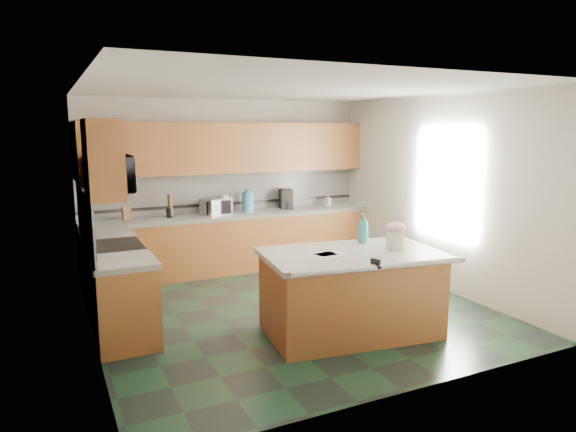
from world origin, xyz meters
TOP-DOWN VIEW (x-y plane):
  - floor at (0.00, 0.00)m, footprint 4.60×4.60m
  - ceiling at (0.00, 0.00)m, footprint 4.60×4.60m
  - wall_back at (0.00, 2.32)m, footprint 4.60×0.04m
  - wall_front at (0.00, -2.32)m, footprint 4.60×0.04m
  - wall_left at (-2.32, 0.00)m, footprint 0.04×4.60m
  - wall_right at (2.32, 0.00)m, footprint 0.04×4.60m
  - back_base_cab at (0.00, 2.00)m, footprint 4.60×0.60m
  - back_countertop at (0.00, 2.00)m, footprint 4.60×0.64m
  - back_upper_cab at (0.00, 2.13)m, footprint 4.60×0.33m
  - back_backsplash at (0.00, 2.29)m, footprint 4.60×0.02m
  - back_accent_band at (0.00, 2.28)m, footprint 4.60×0.01m
  - left_base_cab_rear at (-2.00, 1.29)m, footprint 0.60×0.82m
  - left_counter_rear at (-2.00, 1.29)m, footprint 0.64×0.82m
  - left_base_cab_front at (-2.00, -0.24)m, footprint 0.60×0.72m
  - left_counter_front at (-2.00, -0.24)m, footprint 0.64×0.72m
  - left_backsplash at (-2.29, 0.55)m, footprint 0.02×2.30m
  - left_accent_band at (-2.28, 0.55)m, footprint 0.01×2.30m
  - left_upper_cab_rear at (-2.13, 1.42)m, footprint 0.33×1.09m
  - left_upper_cab_front at (-2.13, -0.24)m, footprint 0.33×0.72m
  - range_body at (-2.00, 0.50)m, footprint 0.60×0.76m
  - range_oven_door at (-1.71, 0.50)m, footprint 0.02×0.68m
  - range_cooktop at (-2.00, 0.50)m, footprint 0.62×0.78m
  - range_handle at (-1.68, 0.50)m, footprint 0.02×0.66m
  - range_backguard at (-2.26, 0.50)m, footprint 0.06×0.76m
  - microwave at (-2.00, 0.50)m, footprint 0.50×0.73m
  - island_base at (0.28, -0.98)m, footprint 1.92×1.26m
  - island_top at (0.28, -0.98)m, footprint 2.04×1.37m
  - island_bullnose at (0.28, -1.54)m, footprint 1.90×0.31m
  - treat_jar at (0.79, -1.07)m, footprint 0.24×0.24m
  - treat_jar_lid at (0.79, -1.07)m, footprint 0.22×0.22m
  - treat_jar_knob at (0.79, -1.07)m, footprint 0.07×0.02m
  - treat_jar_knob_end_l at (0.75, -1.07)m, footprint 0.04×0.04m
  - treat_jar_knob_end_r at (0.82, -1.07)m, footprint 0.04×0.04m
  - soap_bottle_island at (0.64, -0.65)m, footprint 0.14×0.14m
  - paper_sheet_a at (0.03, -0.97)m, footprint 0.35×0.29m
  - paper_sheet_b at (-0.06, -0.94)m, footprint 0.30×0.23m
  - clamp_body at (0.21, -1.52)m, footprint 0.07×0.11m
  - clamp_handle at (0.21, -1.58)m, footprint 0.02×0.07m
  - knife_block at (-1.63, 2.05)m, footprint 0.13×0.16m
  - utensil_crock at (-0.99, 2.08)m, footprint 0.12×0.12m
  - utensil_bundle at (-0.99, 2.08)m, footprint 0.07×0.07m
  - toaster_oven at (-0.28, 2.05)m, footprint 0.51×0.44m
  - toaster_oven_door at (-0.28, 1.91)m, footprint 0.39×0.01m
  - paper_towel at (-0.12, 2.10)m, footprint 0.13×0.13m
  - paper_towel_base at (-0.12, 2.10)m, footprint 0.19×0.19m
  - water_jug at (0.26, 2.06)m, footprint 0.19×0.19m
  - water_jug_neck at (0.26, 2.06)m, footprint 0.09×0.09m
  - coffee_maker at (0.94, 2.08)m, footprint 0.24×0.25m
  - coffee_carafe at (0.94, 2.03)m, footprint 0.14×0.14m
  - soap_bottle_back at (1.72, 2.05)m, footprint 0.11×0.11m
  - soap_back_cap at (1.72, 2.05)m, footprint 0.02×0.02m
  - window_light_proxy at (2.29, -0.20)m, footprint 0.02×1.40m

SIDE VIEW (x-z plane):
  - floor at x=0.00m, z-range 0.00..0.00m
  - range_oven_door at x=-1.71m, z-range 0.12..0.68m
  - back_base_cab at x=0.00m, z-range 0.00..0.86m
  - left_base_cab_rear at x=-2.00m, z-range 0.00..0.86m
  - left_base_cab_front at x=-2.00m, z-range 0.00..0.86m
  - island_base at x=0.28m, z-range 0.00..0.86m
  - range_body at x=-2.00m, z-range 0.00..0.88m
  - range_handle at x=-1.68m, z-range 0.77..0.79m
  - back_countertop at x=0.00m, z-range 0.86..0.92m
  - left_counter_rear at x=-2.00m, z-range 0.86..0.92m
  - left_counter_front at x=-2.00m, z-range 0.86..0.92m
  - island_top at x=0.28m, z-range 0.86..0.92m
  - island_bullnose at x=0.28m, z-range 0.86..0.92m
  - range_cooktop at x=-2.00m, z-range 0.88..0.92m
  - clamp_handle at x=0.21m, z-range 0.90..0.92m
  - paper_sheet_a at x=0.03m, z-range 0.92..0.92m
  - paper_sheet_b at x=-0.06m, z-range 0.92..0.92m
  - paper_towel_base at x=-0.12m, z-range 0.92..0.93m
  - clamp_body at x=0.21m, z-range 0.88..0.98m
  - coffee_carafe at x=0.94m, z-range 0.92..1.06m
  - utensil_crock at x=-0.99m, z-range 0.92..1.06m
  - range_backguard at x=-2.26m, z-range 0.93..1.11m
  - knife_block at x=-1.63m, z-range 0.91..1.13m
  - treat_jar at x=0.79m, z-range 0.92..1.13m
  - soap_bottle_back at x=1.72m, z-range 0.92..1.13m
  - back_accent_band at x=0.00m, z-range 1.02..1.06m
  - left_accent_band at x=-2.28m, z-range 1.02..1.06m
  - toaster_oven at x=-0.28m, z-range 0.92..1.17m
  - toaster_oven_door at x=-0.28m, z-range 0.94..1.15m
  - paper_towel at x=-0.12m, z-range 0.92..1.21m
  - water_jug at x=0.26m, z-range 0.92..1.24m
  - coffee_maker at x=0.94m, z-range 0.92..1.25m
  - soap_bottle_island at x=0.64m, z-range 0.92..1.27m
  - soap_back_cap at x=1.72m, z-range 1.13..1.16m
  - treat_jar_lid at x=0.79m, z-range 1.09..1.23m
  - utensil_bundle at x=-0.99m, z-range 1.06..1.28m
  - treat_jar_knob at x=0.79m, z-range 1.19..1.22m
  - treat_jar_knob_end_l at x=0.75m, z-range 1.19..1.22m
  - treat_jar_knob_end_r at x=0.82m, z-range 1.19..1.22m
  - back_backsplash at x=0.00m, z-range 0.92..1.55m
  - left_backsplash at x=-2.29m, z-range 0.92..1.55m
  - water_jug_neck at x=0.26m, z-range 1.24..1.28m
  - wall_back at x=0.00m, z-range 0.00..2.70m
  - wall_front at x=0.00m, z-range 0.00..2.70m
  - wall_left at x=-2.32m, z-range 0.00..2.70m
  - wall_right at x=2.32m, z-range 0.00..2.70m
  - window_light_proxy at x=2.29m, z-range 0.95..2.05m
  - microwave at x=-2.00m, z-range 1.53..1.94m
  - back_upper_cab at x=0.00m, z-range 1.55..2.33m
  - left_upper_cab_rear at x=-2.13m, z-range 1.55..2.33m
  - left_upper_cab_front at x=-2.13m, z-range 1.55..2.33m
  - ceiling at x=0.00m, z-range 2.70..2.70m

